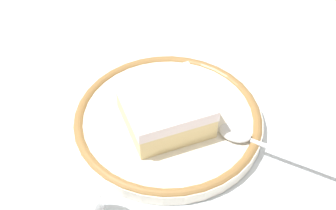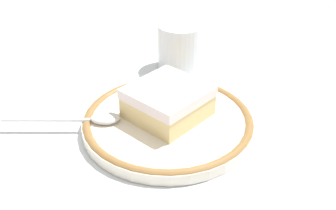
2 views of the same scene
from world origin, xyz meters
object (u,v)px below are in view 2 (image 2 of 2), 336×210
object	(u,v)px
plate	(168,122)
cake_slice	(168,102)
spoon	(91,119)
cup	(180,50)

from	to	relation	value
plate	cake_slice	size ratio (longest dim) A/B	2.37
plate	cake_slice	xyz separation A→B (m)	(0.00, 0.01, 0.03)
spoon	cake_slice	bearing A→B (deg)	-37.79
cup	plate	bearing A→B (deg)	-142.90
cake_slice	spoon	xyz separation A→B (m)	(-0.08, 0.06, -0.02)
cake_slice	spoon	distance (m)	0.10
plate	cup	distance (m)	0.17
plate	spoon	bearing A→B (deg)	138.05
cake_slice	cup	bearing A→B (deg)	36.72
spoon	plate	bearing A→B (deg)	-41.95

